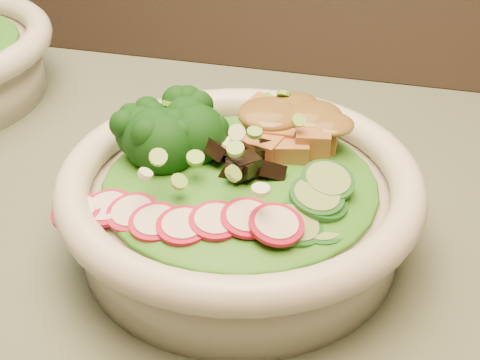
% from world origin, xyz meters
% --- Properties ---
extents(salad_bowl, '(0.24, 0.24, 0.06)m').
position_xyz_m(salad_bowl, '(0.02, 0.12, 0.78)').
color(salad_bowl, beige).
rests_on(salad_bowl, dining_table).
extents(lettuce_bed, '(0.18, 0.18, 0.02)m').
position_xyz_m(lettuce_bed, '(0.02, 0.12, 0.80)').
color(lettuce_bed, '#175A13').
rests_on(lettuce_bed, salad_bowl).
extents(broccoli_florets, '(0.08, 0.08, 0.04)m').
position_xyz_m(broccoli_florets, '(-0.03, 0.14, 0.82)').
color(broccoli_florets, black).
rests_on(broccoli_florets, salad_bowl).
extents(radish_slices, '(0.10, 0.06, 0.02)m').
position_xyz_m(radish_slices, '(0.00, 0.06, 0.81)').
color(radish_slices, '#A00C2C').
rests_on(radish_slices, salad_bowl).
extents(cucumber_slices, '(0.07, 0.07, 0.03)m').
position_xyz_m(cucumber_slices, '(0.07, 0.10, 0.81)').
color(cucumber_slices, '#7BA55B').
rests_on(cucumber_slices, salad_bowl).
extents(mushroom_heap, '(0.07, 0.07, 0.04)m').
position_xyz_m(mushroom_heap, '(0.02, 0.13, 0.82)').
color(mushroom_heap, black).
rests_on(mushroom_heap, salad_bowl).
extents(tofu_cubes, '(0.09, 0.07, 0.03)m').
position_xyz_m(tofu_cubes, '(0.04, 0.17, 0.81)').
color(tofu_cubes, '#9F6235').
rests_on(tofu_cubes, salad_bowl).
extents(peanut_sauce, '(0.06, 0.05, 0.01)m').
position_xyz_m(peanut_sauce, '(0.04, 0.17, 0.83)').
color(peanut_sauce, brown).
rests_on(peanut_sauce, tofu_cubes).
extents(scallion_garnish, '(0.17, 0.17, 0.02)m').
position_xyz_m(scallion_garnish, '(0.02, 0.12, 0.82)').
color(scallion_garnish, '#70B53F').
rests_on(scallion_garnish, salad_bowl).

